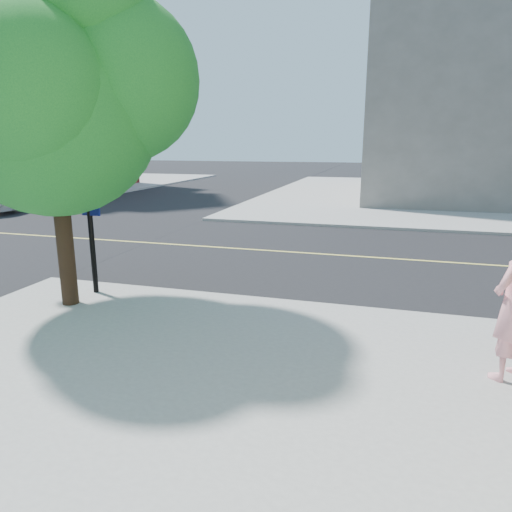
% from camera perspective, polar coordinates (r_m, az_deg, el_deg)
% --- Properties ---
extents(ground, '(140.00, 140.00, 0.00)m').
position_cam_1_polar(ground, '(11.16, -19.79, -3.47)').
color(ground, black).
rests_on(ground, ground).
extents(road_ew, '(140.00, 9.00, 0.01)m').
position_cam_1_polar(road_ew, '(14.90, -9.72, 1.37)').
color(road_ew, black).
rests_on(road_ew, ground).
extents(sidewalk_nw, '(26.00, 25.00, 0.12)m').
position_cam_1_polar(sidewalk_nw, '(42.18, -28.37, 7.91)').
color(sidewalk_nw, '#989895').
rests_on(sidewalk_nw, ground).
extents(street_tree, '(4.72, 4.29, 6.26)m').
position_cam_1_polar(street_tree, '(9.25, -23.47, 18.98)').
color(street_tree, black).
rests_on(street_tree, sidewalk_se).
extents(signal_pole, '(3.29, 0.37, 3.71)m').
position_cam_1_polar(signal_pole, '(10.96, -28.16, 12.14)').
color(signal_pole, black).
rests_on(signal_pole, sidewalk_se).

